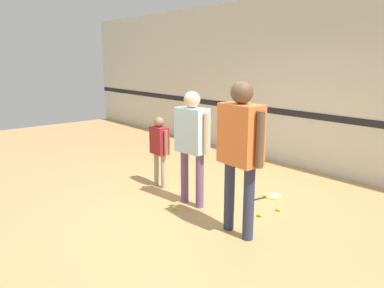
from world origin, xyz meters
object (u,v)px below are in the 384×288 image
racket_spare_on_floor (271,196)px  tennis_ball_near_instructor (175,208)px  tennis_ball_by_spare_racket (267,196)px  tennis_ball_stray_left (260,214)px  person_student_right (240,142)px  person_student_left (159,144)px  person_instructor (192,136)px  tennis_ball_stray_right (279,209)px

racket_spare_on_floor → tennis_ball_near_instructor: bearing=-9.8°
tennis_ball_by_spare_racket → tennis_ball_stray_left: (0.38, -0.62, 0.00)m
racket_spare_on_floor → tennis_ball_by_spare_racket: (-0.01, -0.09, 0.02)m
person_student_right → racket_spare_on_floor: 1.78m
person_student_left → racket_spare_on_floor: (1.47, 1.01, -0.70)m
person_instructor → tennis_ball_by_spare_racket: size_ratio=24.57×
racket_spare_on_floor → tennis_ball_by_spare_racket: tennis_ball_by_spare_racket is taller
person_student_left → tennis_ball_stray_right: (1.89, 0.64, -0.68)m
person_student_left → tennis_ball_by_spare_racket: (1.46, 0.92, -0.68)m
person_student_left → person_student_right: size_ratio=0.63×
person_instructor → tennis_ball_stray_left: person_instructor is taller
person_instructor → tennis_ball_by_spare_racket: 1.51m
person_instructor → tennis_ball_by_spare_racket: person_instructor is taller
tennis_ball_near_instructor → tennis_ball_by_spare_racket: same height
racket_spare_on_floor → tennis_ball_stray_right: (0.41, -0.37, 0.02)m
tennis_ball_near_instructor → tennis_ball_stray_left: bearing=38.2°
person_student_left → tennis_ball_stray_right: 2.11m
tennis_ball_near_instructor → tennis_ball_by_spare_racket: size_ratio=1.00×
tennis_ball_near_instructor → tennis_ball_stray_right: (0.97, 1.06, 0.00)m
person_student_right → tennis_ball_stray_left: 1.24m
person_instructor → tennis_ball_near_instructor: bearing=-96.7°
person_student_right → tennis_ball_near_instructor: (-1.06, -0.14, -1.09)m
person_instructor → racket_spare_on_floor: (0.55, 1.12, -0.99)m
person_instructor → tennis_ball_stray_right: person_instructor is taller
person_student_right → tennis_ball_stray_right: (-0.09, 0.92, -1.09)m
person_instructor → person_student_right: person_student_right is taller
person_student_right → racket_spare_on_floor: person_student_right is taller
person_student_left → tennis_ball_near_instructor: size_ratio=17.45×
person_student_left → tennis_ball_stray_left: person_student_left is taller
tennis_ball_near_instructor → tennis_ball_stray_right: same height
person_student_left → person_student_right: bearing=-4.6°
tennis_ball_stray_right → tennis_ball_stray_left: bearing=-98.4°
person_instructor → person_student_left: (-0.92, 0.10, -0.29)m
person_student_right → tennis_ball_near_instructor: bearing=11.6°
tennis_ball_near_instructor → tennis_ball_by_spare_racket: 1.45m
tennis_ball_near_instructor → person_student_right: bearing=7.4°
person_student_left → tennis_ball_stray_left: bearing=12.8°
tennis_ball_near_instructor → racket_spare_on_floor: bearing=68.9°
racket_spare_on_floor → tennis_ball_by_spare_racket: bearing=3.1°
tennis_ball_stray_right → person_student_right: bearing=-84.4°
tennis_ball_stray_left → person_instructor: bearing=-156.0°
person_student_left → tennis_ball_near_instructor: bearing=-20.9°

